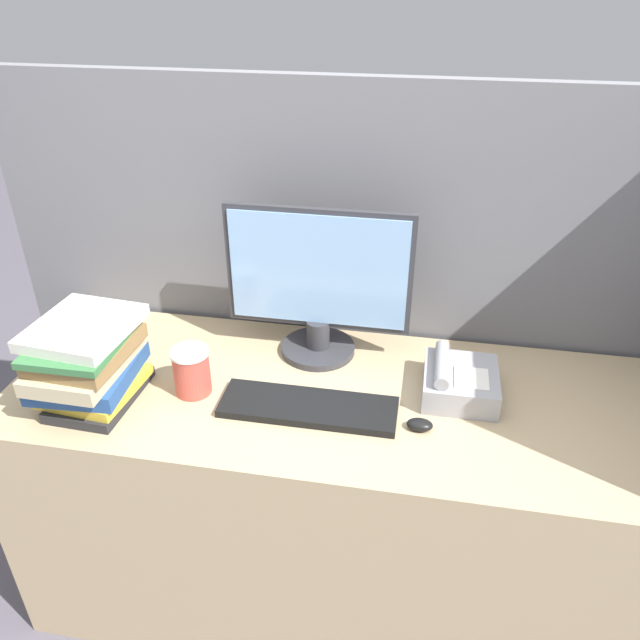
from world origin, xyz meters
TOP-DOWN VIEW (x-y plane):
  - cubicle_panel_rear at (0.00, 0.67)m, footprint 2.10×0.04m
  - desk at (0.00, 0.32)m, footprint 1.70×0.63m
  - monitor at (-0.07, 0.51)m, footprint 0.51×0.21m
  - keyboard at (-0.04, 0.24)m, footprint 0.44×0.14m
  - mouse at (0.23, 0.22)m, footprint 0.06×0.04m
  - coffee_cup at (-0.35, 0.26)m, footprint 0.10×0.10m
  - book_stack at (-0.59, 0.19)m, footprint 0.25×0.30m
  - desk_telephone at (0.32, 0.37)m, footprint 0.19×0.20m

SIDE VIEW (x-z plane):
  - desk at x=0.00m, z-range 0.00..0.77m
  - cubicle_panel_rear at x=0.00m, z-range 0.00..1.50m
  - keyboard at x=-0.04m, z-range 0.77..0.79m
  - mouse at x=0.23m, z-range 0.77..0.80m
  - desk_telephone at x=0.32m, z-range 0.76..0.87m
  - coffee_cup at x=-0.35m, z-range 0.77..0.90m
  - book_stack at x=-0.59m, z-range 0.78..1.00m
  - monitor at x=-0.07m, z-range 0.76..1.19m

